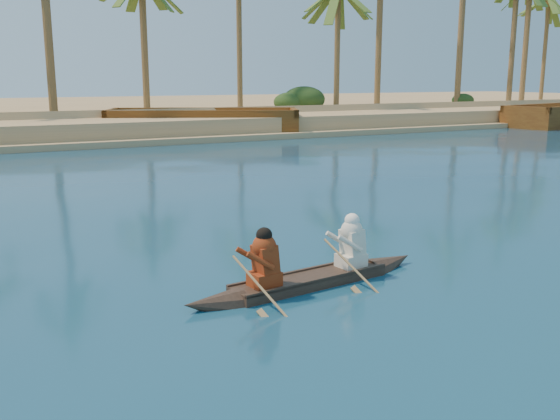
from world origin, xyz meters
TOP-DOWN VIEW (x-y plane):
  - ground at (0.00, 0.00)m, footprint 160.00×160.00m
  - sandy_embankment at (0.00, 46.89)m, footprint 150.00×51.00m
  - palm_grove at (0.00, 35.00)m, footprint 110.00×14.00m
  - shrub_cluster at (0.00, 31.50)m, footprint 100.00×6.00m
  - canoe at (-8.00, -2.75)m, footprint 5.24×1.31m
  - barge_mid at (1.21, 27.00)m, footprint 12.98×8.92m

SIDE VIEW (x-z plane):
  - ground at x=0.00m, z-range 0.00..0.00m
  - canoe at x=-8.00m, z-range -0.44..0.99m
  - sandy_embankment at x=0.00m, z-range -0.22..1.28m
  - barge_mid at x=1.21m, z-range -0.31..1.76m
  - shrub_cluster at x=0.00m, z-range 0.00..2.40m
  - palm_grove at x=0.00m, z-range 0.00..16.00m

